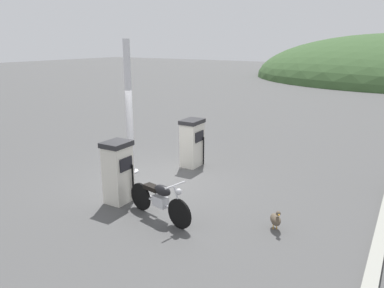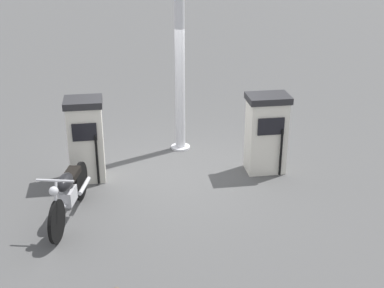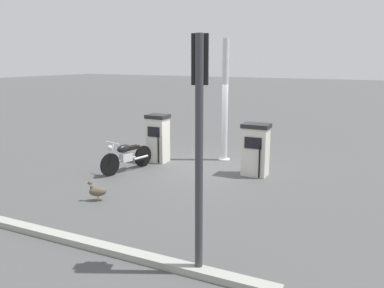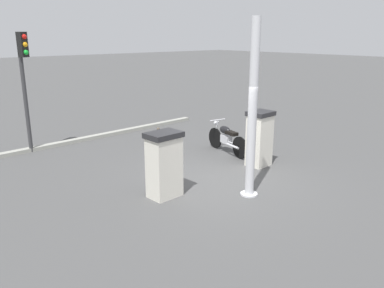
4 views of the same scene
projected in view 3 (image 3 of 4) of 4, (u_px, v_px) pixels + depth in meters
The scene contains 8 objects.
ground_plane at pixel (206, 167), 12.38m from camera, with size 120.00×120.00×0.00m, color #4C4C4C.
fuel_pump_near at pixel (158, 138), 12.87m from camera, with size 0.62×0.70×1.55m.
fuel_pump_far at pixel (256, 149), 11.33m from camera, with size 0.61×0.79×1.51m.
motorcycle_near_pump at pixel (126, 155), 11.78m from camera, with size 1.95×0.66×0.97m.
wandering_duck at pixel (97, 191), 9.37m from camera, with size 0.40×0.46×0.50m.
roadside_traffic_light at pixel (200, 115), 5.79m from camera, with size 0.40×0.30×3.64m.
canopy_support_pole at pixel (225, 103), 12.85m from camera, with size 0.40×0.40×3.94m.
road_edge_kerb at pixel (64, 238), 7.32m from camera, with size 0.60×8.09×0.12m.
Camera 3 is at (10.72, 5.32, 3.28)m, focal length 37.14 mm.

